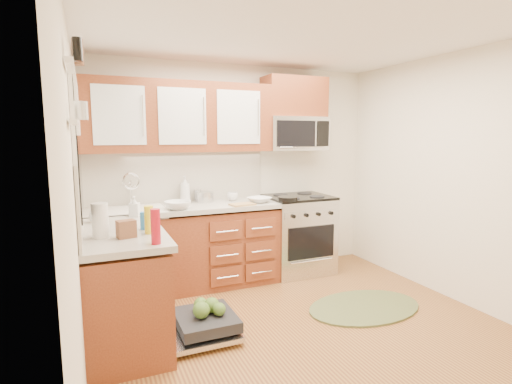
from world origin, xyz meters
name	(u,v)px	position (x,y,z in m)	size (l,w,h in m)	color
floor	(308,333)	(0.00, 0.00, 0.00)	(3.50, 3.50, 0.00)	brown
ceiling	(314,28)	(0.00, 0.00, 2.50)	(3.50, 3.50, 0.00)	white
wall_back	(237,171)	(0.00, 1.75, 1.25)	(3.50, 0.04, 2.50)	silver
wall_left	(75,203)	(-1.75, 0.00, 1.25)	(0.04, 3.50, 2.50)	silver
wall_right	(466,179)	(1.75, 0.00, 1.25)	(0.04, 3.50, 2.50)	silver
base_cabinet_back	(185,250)	(-0.73, 1.45, 0.42)	(2.05, 0.60, 0.85)	#5C2714
base_cabinet_left	(123,290)	(-1.45, 0.52, 0.42)	(0.60, 1.25, 0.85)	#5C2714
countertop_back	(184,208)	(-0.72, 1.44, 0.90)	(2.07, 0.64, 0.05)	#A49D96
countertop_left	(122,233)	(-1.44, 0.53, 0.90)	(0.64, 1.27, 0.05)	#A49D96
backsplash_back	(177,177)	(-0.73, 1.74, 1.21)	(2.05, 0.02, 0.57)	#B4B0A2
backsplash_left	(79,197)	(-1.74, 0.52, 1.21)	(0.02, 1.25, 0.57)	#B4B0A2
upper_cabinets	(179,117)	(-0.73, 1.57, 1.88)	(2.05, 0.35, 0.75)	#5C2714
cabinet_over_mw	(294,97)	(0.68, 1.57, 2.13)	(0.76, 0.35, 0.47)	#5C2714
range	(298,234)	(0.68, 1.43, 0.47)	(0.76, 0.64, 0.95)	silver
microwave	(295,134)	(0.68, 1.55, 1.70)	(0.76, 0.38, 0.40)	silver
sink	(134,221)	(-1.25, 1.42, 0.80)	(0.62, 0.50, 0.26)	white
dishwasher	(201,326)	(-0.86, 0.30, 0.10)	(0.70, 0.60, 0.20)	silver
window	(76,153)	(-1.74, 0.50, 1.55)	(0.03, 1.05, 1.05)	white
window_blind	(77,108)	(-1.71, 0.50, 1.88)	(0.02, 0.96, 0.40)	white
shelf_upper	(70,66)	(-1.72, -0.35, 2.05)	(0.04, 0.40, 0.03)	white
shelf_lower	(74,123)	(-1.72, -0.35, 1.75)	(0.04, 0.40, 0.03)	white
rug	(364,307)	(0.76, 0.22, 0.01)	(1.17, 0.76, 0.02)	#515F36
skillet	(288,199)	(0.40, 1.18, 0.97)	(0.23, 0.23, 0.04)	black
stock_pot	(205,197)	(-0.45, 1.58, 0.98)	(0.20, 0.20, 0.12)	silver
cutting_board	(242,204)	(-0.13, 1.22, 0.93)	(0.26, 0.17, 0.02)	#A77D4C
canister	(198,196)	(-0.52, 1.65, 0.99)	(0.09, 0.09, 0.14)	silver
paper_towel_roll	(100,220)	(-1.60, 0.33, 1.06)	(0.12, 0.12, 0.26)	white
mustard_bottle	(149,220)	(-1.25, 0.32, 1.03)	(0.07, 0.07, 0.22)	yellow
red_bottle	(156,227)	(-1.25, 0.00, 1.05)	(0.07, 0.07, 0.25)	#AD0E1D
wooden_box	(126,229)	(-1.42, 0.26, 0.99)	(0.13, 0.09, 0.13)	brown
blue_carton	(146,221)	(-1.25, 0.47, 1.00)	(0.09, 0.05, 0.14)	blue
bowl_a	(259,200)	(0.11, 1.31, 0.96)	(0.25, 0.25, 0.06)	#999999
bowl_b	(178,205)	(-0.83, 1.25, 0.97)	(0.27, 0.27, 0.09)	#999999
cup	(232,197)	(-0.13, 1.55, 0.97)	(0.12, 0.12, 0.10)	#999999
soap_bottle_a	(185,189)	(-0.67, 1.62, 1.08)	(0.12, 0.12, 0.30)	#999999
soap_bottle_b	(134,206)	(-1.28, 1.05, 1.02)	(0.09, 0.09, 0.19)	#999999
soap_bottle_c	(96,214)	(-1.62, 0.91, 1.00)	(0.12, 0.12, 0.16)	#999999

